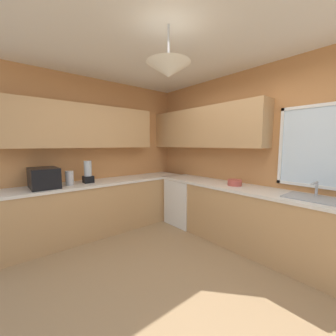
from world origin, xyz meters
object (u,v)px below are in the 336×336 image
Objects in this scene: dishwasher at (186,202)px; blender_appliance at (88,173)px; microwave at (44,178)px; kettle at (70,178)px; bowl at (235,183)px; sink_assembly at (312,197)px.

blender_appliance is at bearing -112.36° from dishwasher.
kettle is (0.02, 0.34, -0.04)m from microwave.
dishwasher is 1.84m from blender_appliance.
kettle is at bearing -108.66° from dishwasher.
bowl is 2.34m from blender_appliance.
sink_assembly is 2.60× the size of bowl.
bowl is (1.01, 0.03, 0.51)m from dishwasher.
bowl is (1.65, 1.93, -0.06)m from kettle.
bowl is (-1.01, -0.01, 0.03)m from sink_assembly.
dishwasher is 1.74× the size of microwave.
microwave is 1.33× the size of blender_appliance.
kettle is at bearing 86.63° from microwave.
sink_assembly is at bearing 1.05° from dishwasher.
kettle is at bearing -130.64° from bowl.
microwave is 0.34m from kettle.
blender_appliance reaches higher than microwave.
blender_appliance is (0.00, 0.63, 0.02)m from microwave.
sink_assembly is at bearing 35.94° from kettle.
bowl is at bearing 53.55° from microwave.
microwave is at bearing -90.00° from blender_appliance.
kettle is 1.05× the size of bowl.
sink_assembly is at bearing 0.40° from bowl.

